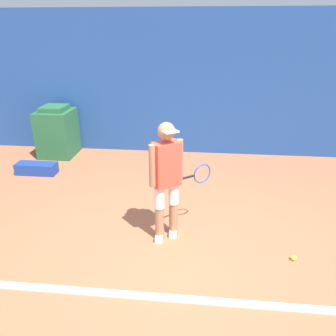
{
  "coord_description": "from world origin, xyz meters",
  "views": [
    {
      "loc": [
        0.26,
        -3.31,
        2.65
      ],
      "look_at": [
        -0.16,
        0.67,
        0.94
      ],
      "focal_mm": 35.0,
      "sensor_mm": 36.0,
      "label": 1
    }
  ],
  "objects": [
    {
      "name": "court_baseline",
      "position": [
        0.0,
        -0.66,
        0.01
      ],
      "size": [
        21.6,
        0.1,
        0.01
      ],
      "color": "white",
      "rests_on": "ground_plane"
    },
    {
      "name": "back_wall",
      "position": [
        0.0,
        3.9,
        1.53
      ],
      "size": [
        24.0,
        0.1,
        3.05
      ],
      "color": "#234C99",
      "rests_on": "ground_plane"
    },
    {
      "name": "ground_plane",
      "position": [
        0.0,
        0.0,
        0.0
      ],
      "size": [
        24.0,
        24.0,
        0.0
      ],
      "primitive_type": "plane",
      "color": "#B76642"
    },
    {
      "name": "tennis_ball",
      "position": [
        1.47,
        0.12,
        0.03
      ],
      "size": [
        0.07,
        0.07,
        0.07
      ],
      "color": "#D1E533",
      "rests_on": "ground_plane"
    },
    {
      "name": "covered_chair",
      "position": [
        -2.92,
        3.4,
        0.53
      ],
      "size": [
        0.73,
        0.8,
        1.12
      ],
      "color": "#28663D",
      "rests_on": "ground_plane"
    },
    {
      "name": "tennis_player",
      "position": [
        -0.15,
        0.47,
        0.9
      ],
      "size": [
        0.78,
        0.61,
        1.62
      ],
      "rotation": [
        0.0,
        0.0,
        0.63
      ],
      "color": "#A37556",
      "rests_on": "ground_plane"
    },
    {
      "name": "equipment_bag",
      "position": [
        -2.94,
        2.32,
        0.11
      ],
      "size": [
        0.79,
        0.29,
        0.22
      ],
      "color": "#1E3D99",
      "rests_on": "ground_plane"
    }
  ]
}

